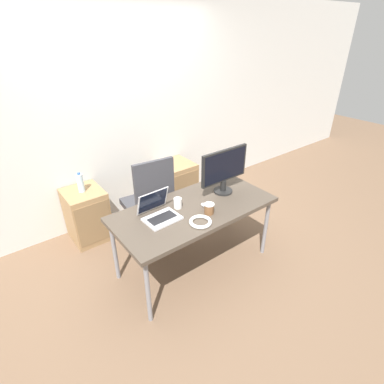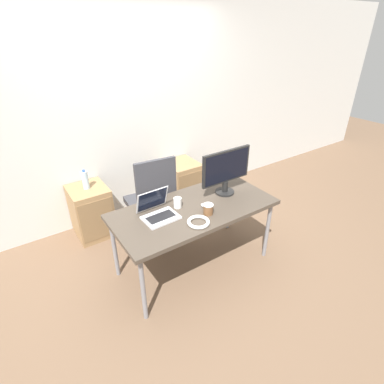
# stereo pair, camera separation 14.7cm
# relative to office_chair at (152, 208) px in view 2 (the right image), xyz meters

# --- Properties ---
(ground_plane) EXTENTS (14.00, 14.00, 0.00)m
(ground_plane) POSITION_rel_office_chair_xyz_m (0.13, -0.66, -0.40)
(ground_plane) COLOR brown
(wall_back) EXTENTS (10.00, 0.05, 2.60)m
(wall_back) POSITION_rel_office_chair_xyz_m (0.13, 0.75, 0.90)
(wall_back) COLOR silver
(wall_back) RESTS_ON ground_plane
(desk) EXTENTS (1.57, 0.75, 0.72)m
(desk) POSITION_rel_office_chair_xyz_m (0.13, -0.66, 0.27)
(desk) COLOR #473D33
(desk) RESTS_ON ground_plane
(office_chair) EXTENTS (0.56, 0.58, 1.07)m
(office_chair) POSITION_rel_office_chair_xyz_m (0.00, 0.00, 0.00)
(office_chair) COLOR #232326
(office_chair) RESTS_ON ground_plane
(cabinet_left) EXTENTS (0.42, 0.47, 0.62)m
(cabinet_left) POSITION_rel_office_chair_xyz_m (-0.56, 0.48, -0.09)
(cabinet_left) COLOR #99754C
(cabinet_left) RESTS_ON ground_plane
(cabinet_right) EXTENTS (0.42, 0.47, 0.62)m
(cabinet_right) POSITION_rel_office_chair_xyz_m (0.72, 0.48, -0.09)
(cabinet_right) COLOR #99754C
(cabinet_right) RESTS_ON ground_plane
(water_bottle) EXTENTS (0.07, 0.07, 0.23)m
(water_bottle) POSITION_rel_office_chair_xyz_m (-0.56, 0.48, 0.32)
(water_bottle) COLOR silver
(water_bottle) RESTS_ON cabinet_left
(laptop_center) EXTENTS (0.32, 0.31, 0.24)m
(laptop_center) POSITION_rel_office_chair_xyz_m (-0.23, -0.60, 0.37)
(laptop_center) COLOR silver
(laptop_center) RESTS_ON desk
(monitor) EXTENTS (0.57, 0.20, 0.47)m
(monitor) POSITION_rel_office_chair_xyz_m (0.55, -0.61, 0.57)
(monitor) COLOR black
(monitor) RESTS_ON desk
(mouse) EXTENTS (0.04, 0.06, 0.03)m
(mouse) POSITION_rel_office_chair_xyz_m (0.21, -0.71, 0.33)
(mouse) COLOR silver
(mouse) RESTS_ON desk
(coffee_cup_white) EXTENTS (0.08, 0.08, 0.10)m
(coffee_cup_white) POSITION_rel_office_chair_xyz_m (0.00, -0.57, 0.37)
(coffee_cup_white) COLOR white
(coffee_cup_white) RESTS_ON desk
(coffee_cup_brown) EXTENTS (0.09, 0.09, 0.10)m
(coffee_cup_brown) POSITION_rel_office_chair_xyz_m (0.17, -0.83, 0.37)
(coffee_cup_brown) COLOR brown
(coffee_cup_brown) RESTS_ON desk
(cable_coil) EXTENTS (0.20, 0.20, 0.03)m
(cable_coil) POSITION_rel_office_chair_xyz_m (0.01, -0.90, 0.33)
(cable_coil) COLOR white
(cable_coil) RESTS_ON desk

